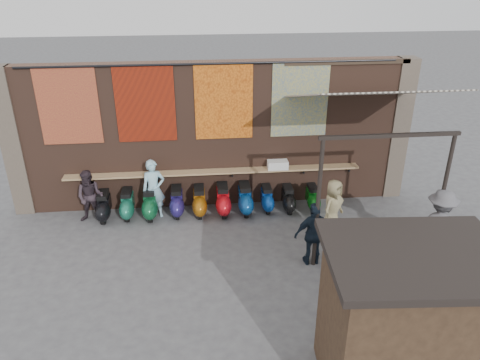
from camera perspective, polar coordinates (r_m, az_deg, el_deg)
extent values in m
plane|color=#474749|center=(11.24, -2.42, -9.03)|extent=(70.00, 70.00, 0.00)
cube|color=brown|center=(12.73, -3.35, 5.40)|extent=(10.00, 0.40, 4.00)
cube|color=#4C4238|center=(13.58, -25.89, 4.11)|extent=(0.50, 0.50, 4.00)
cube|color=#4C4238|center=(13.92, 18.67, 5.87)|extent=(0.50, 0.50, 4.00)
cube|color=#9E7A51|center=(12.73, -3.16, 1.02)|extent=(8.00, 0.32, 0.05)
cube|color=white|center=(12.83, 4.61, 1.87)|extent=(0.55, 0.29, 0.23)
cube|color=maroon|center=(12.60, -20.18, 8.45)|extent=(1.50, 0.02, 2.00)
cube|color=red|center=(12.27, -11.47, 9.07)|extent=(1.50, 0.02, 2.00)
cube|color=orange|center=(12.23, -1.99, 9.51)|extent=(1.50, 0.02, 2.00)
cube|color=#295199|center=(12.51, 7.32, 9.69)|extent=(1.50, 0.02, 2.00)
cylinder|color=black|center=(11.97, -3.54, 13.96)|extent=(9.50, 0.06, 0.06)
imported|color=#9ACEE0|center=(12.60, -10.47, -1.09)|extent=(0.65, 0.48, 1.63)
imported|color=#30262D|center=(12.80, -17.78, -1.96)|extent=(0.77, 0.64, 1.46)
imported|color=black|center=(10.66, 9.02, -6.52)|extent=(0.93, 0.45, 1.55)
imported|color=#5A595E|center=(11.48, 23.06, -5.22)|extent=(1.33, 1.09, 1.80)
imported|color=#91845C|center=(11.91, 11.23, -3.26)|extent=(0.84, 0.83, 1.47)
cube|color=black|center=(7.91, 19.36, -16.59)|extent=(2.42, 1.89, 2.50)
cube|color=black|center=(7.13, 20.88, -8.68)|extent=(2.72, 2.17, 0.12)
cube|color=gold|center=(8.22, 17.85, -9.55)|extent=(1.20, 0.12, 0.50)
cube|color=#473321|center=(8.76, 17.05, -14.40)|extent=(1.92, 0.23, 0.06)
cube|color=beige|center=(11.25, 15.30, 10.11)|extent=(3.20, 3.28, 0.97)
cube|color=#33261C|center=(12.62, 13.03, 13.84)|extent=(3.30, 0.08, 0.12)
cube|color=black|center=(10.06, 17.85, 5.18)|extent=(3.00, 0.08, 0.08)
cylinder|color=black|center=(10.23, 9.47, -2.98)|extent=(0.09, 0.09, 3.10)
cylinder|color=black|center=(11.26, 23.39, -2.09)|extent=(0.09, 0.09, 3.10)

